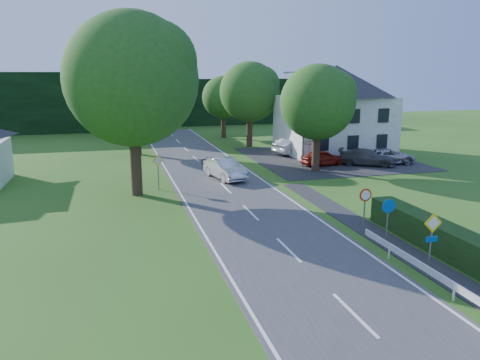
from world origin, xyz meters
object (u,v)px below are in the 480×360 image
object	(u,v)px
parked_car_silver_a	(297,146)
parked_car_grey	(367,157)
parasol	(310,151)
moving_car	(225,169)
parked_car_silver_b	(388,156)
streetlight	(302,114)
parked_car_red	(323,158)
motorcycle	(207,162)

from	to	relation	value
parked_car_silver_a	parked_car_grey	world-z (taller)	parked_car_silver_a
parked_car_grey	parked_car_silver_a	bearing A→B (deg)	61.88
parasol	moving_car	bearing A→B (deg)	-152.83
parked_car_grey	parked_car_silver_b	distance (m)	2.13
streetlight	moving_car	xyz separation A→B (m)	(-7.40, -3.02, -3.66)
parasol	parked_car_silver_a	bearing A→B (deg)	83.08
moving_car	parked_car_grey	distance (m)	13.26
parked_car_red	parasol	xyz separation A→B (m)	(-0.54, 1.60, 0.35)
parked_car_silver_a	parasol	world-z (taller)	parasol
motorcycle	streetlight	bearing A→B (deg)	-24.43
parked_car_red	parked_car_grey	bearing A→B (deg)	-112.94
motorcycle	parasol	bearing A→B (deg)	-13.75
moving_car	parked_car_red	world-z (taller)	moving_car
streetlight	motorcycle	size ratio (longest dim) A/B	4.16
parked_car_red	parked_car_grey	size ratio (longest dim) A/B	0.81
parked_car_silver_a	parked_car_silver_b	bearing A→B (deg)	-159.79
moving_car	motorcycle	xyz separation A→B (m)	(-0.53, 4.37, -0.26)
parked_car_silver_b	parked_car_red	bearing A→B (deg)	89.86
parked_car_silver_b	parked_car_grey	bearing A→B (deg)	102.28
moving_car	parked_car_red	bearing A→B (deg)	5.09
parked_car_silver_a	parasol	distance (m)	4.38
streetlight	motorcycle	bearing A→B (deg)	170.33
streetlight	parked_car_grey	world-z (taller)	streetlight
parked_car_silver_b	moving_car	bearing A→B (deg)	105.54
parked_car_silver_a	parked_car_grey	bearing A→B (deg)	-172.43
motorcycle	parked_car_grey	world-z (taller)	parked_car_grey
moving_car	parked_car_grey	xyz separation A→B (m)	(13.11, 1.98, -0.07)
motorcycle	parked_car_red	xyz separation A→B (m)	(9.91, -1.43, 0.16)
motorcycle	parked_car_red	size ratio (longest dim) A/B	0.50
streetlight	parked_car_red	size ratio (longest dim) A/B	2.06
motorcycle	parasol	distance (m)	9.38
parked_car_silver_b	parasol	distance (m)	6.83
streetlight	parked_car_grey	size ratio (longest dim) A/B	1.67
motorcycle	parked_car_silver_a	bearing A→B (deg)	9.75
motorcycle	parked_car_silver_b	xyz separation A→B (m)	(15.76, -2.21, 0.16)
streetlight	motorcycle	distance (m)	8.95
parked_car_red	parked_car_silver_b	bearing A→B (deg)	-106.10
moving_car	motorcycle	size ratio (longest dim) A/B	2.42
parked_car_silver_a	parked_car_silver_b	world-z (taller)	parked_car_silver_a
streetlight	parked_car_silver_b	bearing A→B (deg)	-6.27
moving_car	parked_car_silver_a	world-z (taller)	parked_car_silver_a
parked_car_red	parked_car_silver_a	world-z (taller)	parked_car_silver_a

